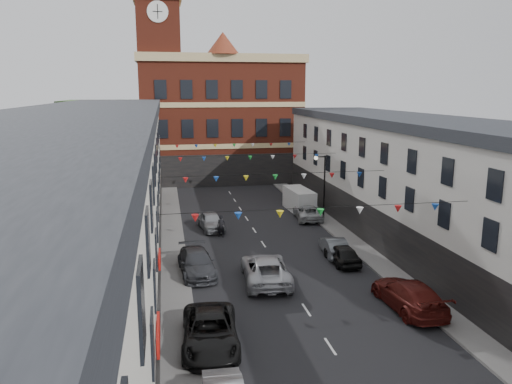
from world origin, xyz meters
TOP-DOWN VIEW (x-y plane):
  - ground at (0.00, 0.00)m, footprint 160.00×160.00m
  - pavement_left at (-6.90, 2.00)m, footprint 1.80×64.00m
  - pavement_right at (6.90, 2.00)m, footprint 1.80×64.00m
  - terrace_left at (-11.78, 1.00)m, footprint 8.40×56.00m
  - terrace_right at (11.78, 1.00)m, footprint 8.40×56.00m
  - civic_building at (0.00, 37.95)m, footprint 20.60×13.30m
  - clock_tower at (-7.50, 35.00)m, footprint 5.60×5.60m
  - distant_hill at (-4.00, 62.00)m, footprint 40.00×14.00m
  - street_lamp at (6.55, 14.00)m, footprint 1.10×0.36m
  - car_left_c at (-5.50, -7.00)m, footprint 2.90×5.69m
  - car_left_d at (-5.50, 2.52)m, footprint 2.49×5.38m
  - car_left_e at (-3.60, 12.88)m, footprint 2.30×4.59m
  - car_right_c at (5.50, -4.85)m, footprint 2.48×5.71m
  - car_right_d at (4.49, 2.74)m, footprint 1.65×4.04m
  - car_right_e at (4.51, 4.51)m, footprint 1.77×4.19m
  - car_right_f at (5.50, 14.67)m, footprint 2.71×5.03m
  - moving_car at (-1.36, 0.43)m, footprint 3.15×6.11m
  - white_van at (5.60, 18.10)m, footprint 2.22×5.05m
  - pedestrian at (-3.00, 10.51)m, footprint 0.77×0.64m

SIDE VIEW (x-z plane):
  - ground at x=0.00m, z-range 0.00..0.00m
  - pavement_left at x=-6.90m, z-range 0.00..0.15m
  - pavement_right at x=6.90m, z-range 0.00..0.15m
  - car_right_f at x=5.50m, z-range 0.00..1.34m
  - car_right_e at x=4.51m, z-range 0.00..1.34m
  - car_right_d at x=4.49m, z-range 0.00..1.37m
  - car_left_e at x=-3.60m, z-range 0.00..1.50m
  - car_left_d at x=-5.50m, z-range 0.00..1.52m
  - car_left_c at x=-5.50m, z-range 0.00..1.54m
  - car_right_c at x=5.50m, z-range 0.00..1.63m
  - moving_car at x=-1.36m, z-range 0.00..1.65m
  - pedestrian at x=-3.00m, z-range 0.00..1.81m
  - white_van at x=5.60m, z-range 0.00..2.18m
  - street_lamp at x=6.55m, z-range 0.90..6.90m
  - terrace_right at x=11.78m, z-range 0.00..9.70m
  - distant_hill at x=-4.00m, z-range 0.00..10.00m
  - terrace_left at x=-11.78m, z-range 0.00..10.70m
  - civic_building at x=0.00m, z-range -1.11..17.39m
  - clock_tower at x=-7.50m, z-range -0.07..29.93m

